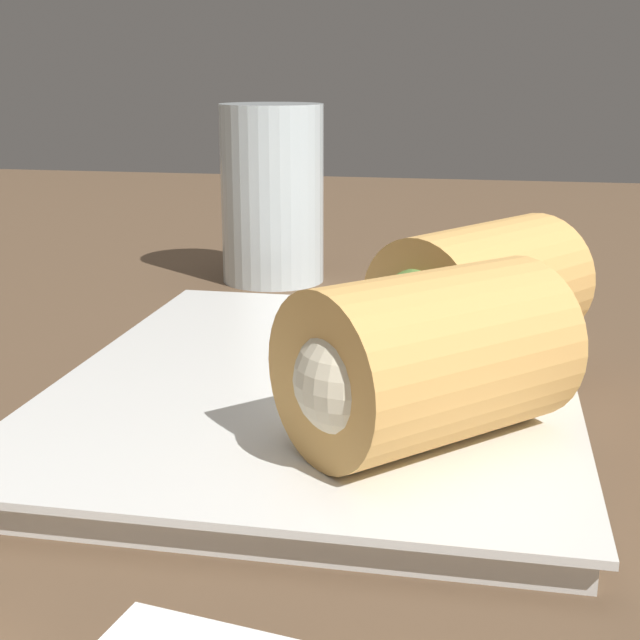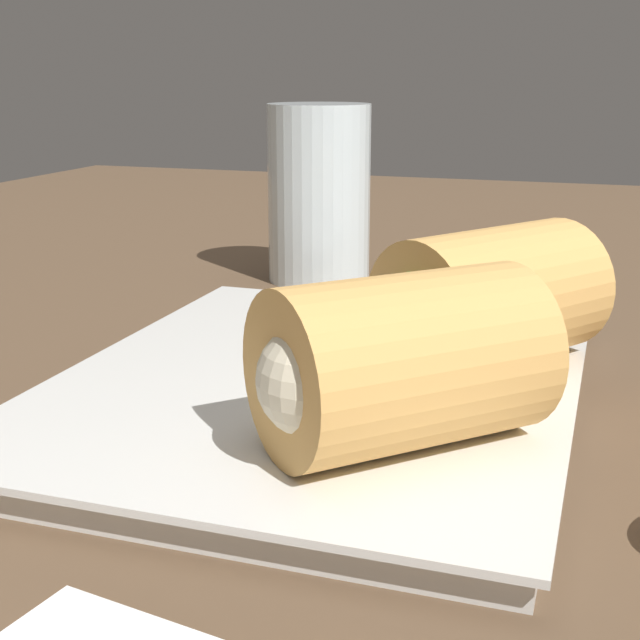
% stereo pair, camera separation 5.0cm
% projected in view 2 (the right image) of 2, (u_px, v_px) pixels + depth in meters
% --- Properties ---
extents(table_surface, '(1.80, 1.40, 0.02)m').
position_uv_depth(table_surface, '(372.00, 447.00, 0.39)').
color(table_surface, brown).
rests_on(table_surface, ground).
extents(serving_plate, '(0.28, 0.23, 0.01)m').
position_uv_depth(serving_plate, '(320.00, 389.00, 0.40)').
color(serving_plate, silver).
rests_on(serving_plate, table_surface).
extents(roll_front_left, '(0.12, 0.11, 0.06)m').
position_uv_depth(roll_front_left, '(483.00, 299.00, 0.41)').
color(roll_front_left, '#DBA356').
rests_on(roll_front_left, serving_plate).
extents(roll_front_right, '(0.11, 0.11, 0.06)m').
position_uv_depth(roll_front_right, '(389.00, 364.00, 0.32)').
color(roll_front_right, '#DBA356').
rests_on(roll_front_right, serving_plate).
extents(drinking_glass, '(0.07, 0.07, 0.12)m').
position_uv_depth(drinking_glass, '(319.00, 194.00, 0.63)').
color(drinking_glass, silver).
rests_on(drinking_glass, table_surface).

